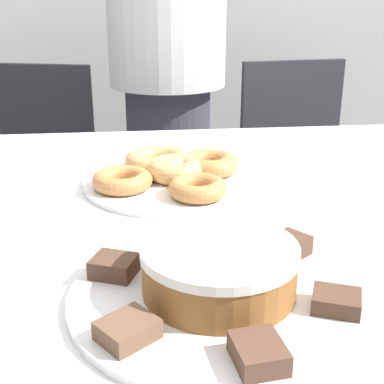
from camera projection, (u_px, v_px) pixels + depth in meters
table at (220, 243)px, 0.95m from camera, size 1.96×1.07×0.77m
person_standing at (167, 68)px, 1.73m from camera, size 0.37×0.37×1.68m
office_chair_left at (31, 203)px, 1.90m from camera, size 0.54×0.54×0.88m
office_chair_right at (302, 192)px, 2.00m from camera, size 0.49×0.49×0.88m
plate_cake at (219, 294)px, 0.65m from camera, size 0.36×0.36×0.01m
plate_donuts at (175, 181)px, 1.03m from camera, size 0.35×0.35×0.01m
frosted_cake at (219, 268)px, 0.63m from camera, size 0.19×0.19×0.06m
lamington_0 at (192, 235)px, 0.76m from camera, size 0.05×0.06×0.02m
lamington_1 at (114, 266)px, 0.68m from camera, size 0.07×0.06×0.02m
lamington_2 at (127, 330)px, 0.55m from camera, size 0.07×0.07×0.02m
lamington_3 at (259, 353)px, 0.52m from camera, size 0.05×0.06×0.02m
lamington_4 at (336, 301)px, 0.60m from camera, size 0.07×0.06×0.02m
lamington_5 at (288, 246)px, 0.73m from camera, size 0.07×0.07×0.03m
donut_0 at (175, 169)px, 1.02m from camera, size 0.11×0.11×0.04m
donut_1 at (122, 180)px, 0.97m from camera, size 0.11×0.11×0.03m
donut_2 at (198, 188)px, 0.93m from camera, size 0.10×0.10×0.03m
donut_3 at (210, 164)px, 1.05m from camera, size 0.12×0.12×0.04m
donut_4 at (158, 161)px, 1.06m from camera, size 0.13×0.13×0.04m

